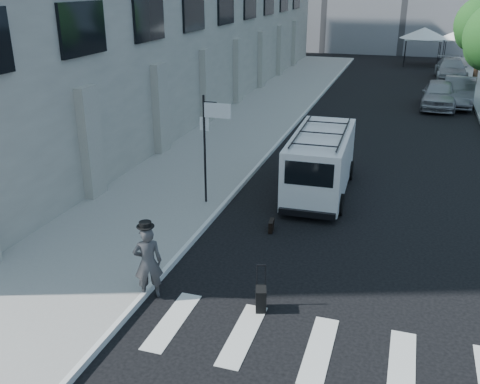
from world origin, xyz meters
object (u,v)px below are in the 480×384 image
Objects in this scene: businessman at (148,262)px; briefcase at (271,226)px; parked_car_a at (439,94)px; parked_car_c at (451,69)px; suitcase at (261,299)px; cargo_van at (321,161)px; parked_car_b at (459,92)px.

briefcase is (1.82, 4.26, -0.73)m from businessman.
businessman reaches higher than parked_car_a.
parked_car_a is 0.90× the size of parked_car_c.
cargo_van reaches higher than suitcase.
businessman is at bearing -104.59° from parked_car_c.
parked_car_b is (5.41, 23.85, 0.53)m from suitcase.
parked_car_c reaches higher than suitcase.
parked_car_c is at bearing 71.52° from briefcase.
parked_car_b is at bearing 66.12° from briefcase.
briefcase is 20.81m from parked_car_b.
parked_car_b is (6.20, 19.85, 0.64)m from briefcase.
parked_car_c is at bearing 64.41° from suitcase.
businessman is at bearing -109.89° from cargo_van.
parked_car_c is (1.11, 10.40, -0.04)m from parked_car_a.
cargo_van is at bearing -103.02° from parked_car_c.
businessman reaches higher than parked_car_c.
cargo_van is at bearing -139.20° from businessman.
cargo_van reaches higher than parked_car_b.
briefcase is 0.42× the size of suitcase.
parked_car_b is at bearing 44.15° from parked_car_a.
briefcase is at bearing -103.10° from parked_car_c.
parked_car_c is at bearing 86.33° from parked_car_a.
briefcase is at bearing 84.84° from suitcase.
parked_car_c reaches higher than briefcase.
briefcase is at bearing -143.87° from businessman.
parked_car_c is (8.01, 33.51, -0.14)m from businessman.
businessman is 0.38× the size of parked_car_a.
cargo_van is (2.62, 7.87, 0.21)m from businessman.
parked_car_a is at bearing -137.39° from businessman.
cargo_van is 26.21m from parked_car_c.
parked_car_b is at bearing -91.10° from parked_car_c.
businessman is 8.30m from cargo_van.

